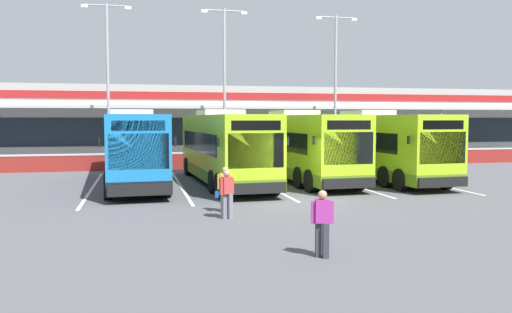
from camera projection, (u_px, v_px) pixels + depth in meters
The scene contains 18 objects.
ground_plane at pixel (296, 201), 21.24m from camera, with size 200.00×200.00×0.00m, color #4C4C51.
terminal_building at pixel (209, 122), 47.20m from camera, with size 70.00×13.00×6.00m.
red_barrier_wall at pixel (233, 160), 35.31m from camera, with size 60.00×0.40×1.10m.
coach_bus_leftmost at pixel (132, 150), 26.06m from camera, with size 3.43×12.27×3.78m.
coach_bus_left_centre at pixel (224, 149), 26.62m from camera, with size 3.43×12.27×3.78m.
coach_bus_centre at pixel (299, 147), 28.25m from camera, with size 3.43×12.27×3.78m.
coach_bus_right_centre at pixel (375, 147), 28.63m from camera, with size 3.43×12.27×3.78m.
bay_stripe_far_west at pixel (93, 188), 25.24m from camera, with size 0.14×13.00×0.01m, color silver.
bay_stripe_west at pixel (180, 185), 26.15m from camera, with size 0.14×13.00×0.01m, color silver.
bay_stripe_mid_west at pixel (262, 183), 27.07m from camera, with size 0.14×13.00×0.01m, color silver.
bay_stripe_centre at pixel (338, 181), 27.99m from camera, with size 0.14×13.00×0.01m, color silver.
bay_stripe_mid_east at pixel (409, 179), 28.91m from camera, with size 0.14×13.00×0.01m, color silver.
pedestrian_with_handbag at pixel (225, 188), 18.55m from camera, with size 0.64×0.43×1.62m.
pedestrian_in_dark_coat at pixel (227, 193), 17.32m from camera, with size 0.52×0.34×1.62m.
pedestrian_near_bin at pixel (322, 221), 12.48m from camera, with size 0.54×0.35×1.62m.
lamp_post_west at pixel (108, 74), 35.16m from camera, with size 3.24×0.28×11.00m.
lamp_post_centre at pixel (224, 76), 36.83m from camera, with size 3.24×0.28×11.00m.
lamp_post_east at pixel (335, 79), 39.27m from camera, with size 3.24×0.28×11.00m.
Camera 1 is at (-6.19, -20.18, 3.32)m, focal length 36.73 mm.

